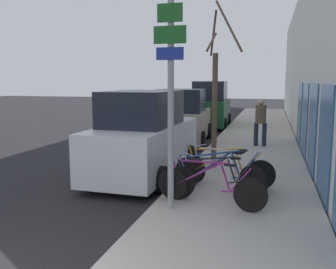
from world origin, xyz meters
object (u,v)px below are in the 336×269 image
(parked_car_0, at_px, (144,138))
(parked_car_2, at_px, (210,106))
(bicycle_2, at_px, (220,177))
(bicycle_3, at_px, (222,172))
(street_tree, at_px, (215,98))
(bicycle_0, at_px, (209,186))
(bicycle_1, at_px, (216,180))
(bicycle_4, at_px, (224,170))
(pedestrian_near, at_px, (261,119))
(signpost, at_px, (171,95))
(parked_car_1, at_px, (183,118))

(parked_car_0, height_order, parked_car_2, parked_car_2)
(bicycle_2, height_order, parked_car_0, parked_car_0)
(bicycle_3, bearing_deg, street_tree, 43.80)
(parked_car_2, relative_size, street_tree, 1.09)
(bicycle_3, xyz_separation_m, street_tree, (-0.47, 2.10, 1.52))
(bicycle_0, height_order, bicycle_1, bicycle_0)
(bicycle_4, xyz_separation_m, pedestrian_near, (0.62, 5.78, 0.62))
(bicycle_0, relative_size, bicycle_3, 1.10)
(bicycle_0, bearing_deg, bicycle_3, 8.92)
(signpost, distance_m, bicycle_3, 2.41)
(street_tree, bearing_deg, signpost, -94.62)
(bicycle_1, xyz_separation_m, parked_car_0, (-2.19, 1.88, 0.50))
(signpost, xyz_separation_m, street_tree, (0.29, 3.60, -0.21))
(bicycle_0, bearing_deg, bicycle_2, 4.02)
(bicycle_4, relative_size, pedestrian_near, 1.29)
(bicycle_3, relative_size, street_tree, 0.44)
(parked_car_1, bearing_deg, bicycle_3, -74.06)
(bicycle_3, xyz_separation_m, bicycle_4, (0.03, 0.22, -0.01))
(bicycle_4, xyz_separation_m, parked_car_2, (-2.27, 12.33, 0.58))
(parked_car_1, bearing_deg, bicycle_1, -75.86)
(bicycle_2, height_order, bicycle_4, bicycle_2)
(bicycle_4, height_order, pedestrian_near, pedestrian_near)
(parked_car_0, xyz_separation_m, pedestrian_near, (2.87, 4.76, 0.13))
(parked_car_1, relative_size, pedestrian_near, 2.56)
(bicycle_4, distance_m, street_tree, 2.48)
(bicycle_4, distance_m, pedestrian_near, 5.84)
(bicycle_2, xyz_separation_m, parked_car_0, (-2.24, 1.66, 0.48))
(parked_car_2, height_order, pedestrian_near, parked_car_2)
(parked_car_1, bearing_deg, bicycle_4, -73.21)
(signpost, bearing_deg, bicycle_0, 27.86)
(bicycle_1, height_order, street_tree, street_tree)
(signpost, height_order, parked_car_1, signpost)
(bicycle_2, bearing_deg, bicycle_0, 137.26)
(bicycle_2, distance_m, street_tree, 2.99)
(bicycle_2, bearing_deg, parked_car_1, -14.51)
(bicycle_3, distance_m, parked_car_2, 12.75)
(bicycle_1, relative_size, bicycle_3, 1.06)
(bicycle_3, bearing_deg, bicycle_2, -145.16)
(bicycle_0, distance_m, bicycle_3, 1.14)
(signpost, bearing_deg, street_tree, 85.38)
(parked_car_1, relative_size, parked_car_2, 0.92)
(bicycle_0, height_order, street_tree, street_tree)
(pedestrian_near, bearing_deg, signpost, 81.40)
(parked_car_0, bearing_deg, bicycle_3, -27.47)
(bicycle_1, bearing_deg, signpost, 121.18)
(bicycle_2, xyz_separation_m, bicycle_4, (0.01, 0.65, -0.01))
(parked_car_2, bearing_deg, street_tree, -82.79)
(signpost, xyz_separation_m, bicycle_3, (0.76, 1.50, -1.73))
(bicycle_2, height_order, street_tree, street_tree)
(bicycle_1, bearing_deg, bicycle_4, -21.94)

